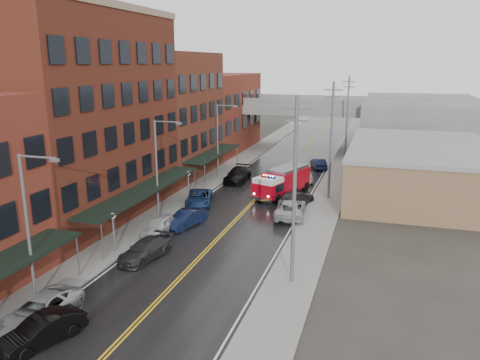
# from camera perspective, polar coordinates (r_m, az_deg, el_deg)

# --- Properties ---
(road) EXTENTS (11.00, 160.00, 0.02)m
(road) POSITION_cam_1_polar(r_m,az_deg,el_deg) (46.24, 1.08, -3.25)
(road) COLOR black
(road) RESTS_ON ground
(sidewalk_left) EXTENTS (3.00, 160.00, 0.15)m
(sidewalk_left) POSITION_cam_1_polar(r_m,az_deg,el_deg) (48.65, -7.22, -2.39)
(sidewalk_left) COLOR slate
(sidewalk_left) RESTS_ON ground
(sidewalk_right) EXTENTS (3.00, 160.00, 0.15)m
(sidewalk_right) POSITION_cam_1_polar(r_m,az_deg,el_deg) (44.86, 10.10, -3.94)
(sidewalk_right) COLOR slate
(sidewalk_right) RESTS_ON ground
(curb_left) EXTENTS (0.30, 160.00, 0.15)m
(curb_left) POSITION_cam_1_polar(r_m,az_deg,el_deg) (48.01, -5.42, -2.57)
(curb_left) COLOR gray
(curb_left) RESTS_ON ground
(curb_right) EXTENTS (0.30, 160.00, 0.15)m
(curb_right) POSITION_cam_1_polar(r_m,az_deg,el_deg) (45.07, 8.01, -3.77)
(curb_right) COLOR gray
(curb_right) RESTS_ON ground
(brick_building_b) EXTENTS (9.00, 20.00, 18.00)m
(brick_building_b) POSITION_cam_1_polar(r_m,az_deg,el_deg) (43.86, -18.63, 7.09)
(brick_building_b) COLOR #501D15
(brick_building_b) RESTS_ON ground
(brick_building_c) EXTENTS (9.00, 15.00, 15.00)m
(brick_building_c) POSITION_cam_1_polar(r_m,az_deg,el_deg) (59.05, -8.62, 7.85)
(brick_building_c) COLOR #5C271B
(brick_building_c) RESTS_ON ground
(brick_building_far) EXTENTS (9.00, 20.00, 12.00)m
(brick_building_far) POSITION_cam_1_polar(r_m,az_deg,el_deg) (75.27, -2.79, 8.19)
(brick_building_far) COLOR maroon
(brick_building_far) RESTS_ON ground
(tan_building) EXTENTS (14.00, 22.00, 5.00)m
(tan_building) POSITION_cam_1_polar(r_m,az_deg,el_deg) (53.78, 20.80, 1.05)
(tan_building) COLOR #826246
(tan_building) RESTS_ON ground
(right_far_block) EXTENTS (18.00, 30.00, 8.00)m
(right_far_block) POSITION_cam_1_polar(r_m,az_deg,el_deg) (83.21, 21.14, 6.45)
(right_far_block) COLOR slate
(right_far_block) RESTS_ON ground
(awning_1) EXTENTS (2.60, 18.00, 3.09)m
(awning_1) POSITION_cam_1_polar(r_m,az_deg,el_deg) (41.92, -11.49, -1.14)
(awning_1) COLOR black
(awning_1) RESTS_ON ground
(awning_2) EXTENTS (2.60, 13.00, 3.09)m
(awning_2) POSITION_cam_1_polar(r_m,az_deg,el_deg) (57.47, -3.21, 3.26)
(awning_2) COLOR black
(awning_2) RESTS_ON ground
(globe_lamp_1) EXTENTS (0.44, 0.44, 3.12)m
(globe_lamp_1) POSITION_cam_1_polar(r_m,az_deg,el_deg) (35.83, -15.21, -5.15)
(globe_lamp_1) COLOR #59595B
(globe_lamp_1) RESTS_ON ground
(globe_lamp_2) EXTENTS (0.44, 0.44, 3.12)m
(globe_lamp_2) POSITION_cam_1_polar(r_m,az_deg,el_deg) (47.70, -6.32, 0.09)
(globe_lamp_2) COLOR #59595B
(globe_lamp_2) RESTS_ON ground
(street_lamp_0) EXTENTS (2.64, 0.22, 9.00)m
(street_lamp_0) POSITION_cam_1_polar(r_m,az_deg,el_deg) (28.99, -24.20, -4.54)
(street_lamp_0) COLOR #59595B
(street_lamp_0) RESTS_ON ground
(street_lamp_1) EXTENTS (2.64, 0.22, 9.00)m
(street_lamp_1) POSITION_cam_1_polar(r_m,az_deg,el_deg) (41.83, -9.85, 2.00)
(street_lamp_1) COLOR #59595B
(street_lamp_1) RESTS_ON ground
(street_lamp_2) EXTENTS (2.64, 0.22, 9.00)m
(street_lamp_2) POSITION_cam_1_polar(r_m,az_deg,el_deg) (56.31, -2.51, 5.32)
(street_lamp_2) COLOR #59595B
(street_lamp_2) RESTS_ON ground
(utility_pole_0) EXTENTS (1.80, 0.24, 12.00)m
(utility_pole_0) POSITION_cam_1_polar(r_m,az_deg,el_deg) (28.86, 6.66, -1.11)
(utility_pole_0) COLOR #59595B
(utility_pole_0) RESTS_ON ground
(utility_pole_1) EXTENTS (1.80, 0.24, 12.00)m
(utility_pole_1) POSITION_cam_1_polar(r_m,az_deg,el_deg) (48.27, 11.05, 4.92)
(utility_pole_1) COLOR #59595B
(utility_pole_1) RESTS_ON ground
(utility_pole_2) EXTENTS (1.80, 0.24, 12.00)m
(utility_pole_2) POSITION_cam_1_polar(r_m,az_deg,el_deg) (68.02, 12.93, 7.46)
(utility_pole_2) COLOR #59595B
(utility_pole_2) RESTS_ON ground
(overpass) EXTENTS (40.00, 10.00, 7.50)m
(overpass) POSITION_cam_1_polar(r_m,az_deg,el_deg) (75.81, 7.86, 8.10)
(overpass) COLOR slate
(overpass) RESTS_ON ground
(fire_truck) EXTENTS (5.12, 8.33, 2.90)m
(fire_truck) POSITION_cam_1_polar(r_m,az_deg,el_deg) (49.85, 5.12, -0.14)
(fire_truck) COLOR #AD0816
(fire_truck) RESTS_ON ground
(parked_car_left_1) EXTENTS (2.95, 4.67, 1.45)m
(parked_car_left_1) POSITION_cam_1_polar(r_m,az_deg,el_deg) (26.70, -23.00, -16.55)
(parked_car_left_1) COLOR black
(parked_car_left_1) RESTS_ON ground
(parked_car_left_2) EXTENTS (2.56, 5.36, 1.48)m
(parked_car_left_2) POSITION_cam_1_polar(r_m,az_deg,el_deg) (28.53, -23.21, -14.48)
(parked_car_left_2) COLOR #96999D
(parked_car_left_2) RESTS_ON ground
(parked_car_left_3) EXTENTS (2.82, 5.06, 1.39)m
(parked_car_left_3) POSITION_cam_1_polar(r_m,az_deg,el_deg) (34.85, -11.49, -8.33)
(parked_car_left_3) COLOR #28282B
(parked_car_left_3) RESTS_ON ground
(parked_car_left_4) EXTENTS (1.88, 4.46, 1.51)m
(parked_car_left_4) POSITION_cam_1_polar(r_m,az_deg,el_deg) (39.36, -9.78, -5.49)
(parked_car_left_4) COLOR #BDBDBD
(parked_car_left_4) RESTS_ON ground
(parked_car_left_5) EXTENTS (2.67, 4.67, 1.45)m
(parked_car_left_5) POSITION_cam_1_polar(r_m,az_deg,el_deg) (40.74, -6.63, -4.72)
(parked_car_left_5) COLOR #0E1633
(parked_car_left_5) RESTS_ON ground
(parked_car_left_6) EXTENTS (3.76, 5.66, 1.45)m
(parked_car_left_6) POSITION_cam_1_polar(r_m,az_deg,el_deg) (46.76, -5.01, -2.19)
(parked_car_left_6) COLOR navy
(parked_car_left_6) RESTS_ON ground
(parked_car_left_7) EXTENTS (2.43, 5.73, 1.65)m
(parked_car_left_7) POSITION_cam_1_polar(r_m,az_deg,el_deg) (55.63, -0.27, 0.64)
(parked_car_left_7) COLOR black
(parked_car_left_7) RESTS_ON ground
(parked_car_right_0) EXTENTS (3.19, 5.91, 1.58)m
(parked_car_right_0) POSITION_cam_1_polar(r_m,az_deg,el_deg) (43.35, 6.17, -3.46)
(parked_car_right_0) COLOR #A1A4A9
(parked_car_right_0) RESTS_ON ground
(parked_car_right_1) EXTENTS (3.54, 5.36, 1.44)m
(parked_car_right_1) POSITION_cam_1_polar(r_m,az_deg,el_deg) (46.84, 6.83, -2.21)
(parked_car_right_1) COLOR #262629
(parked_car_right_1) RESTS_ON ground
(parked_car_right_2) EXTENTS (2.83, 4.65, 1.48)m
(parked_car_right_2) POSITION_cam_1_polar(r_m,az_deg,el_deg) (56.43, 7.92, 0.61)
(parked_car_right_2) COLOR silver
(parked_car_right_2) RESTS_ON ground
(parked_car_right_3) EXTENTS (2.87, 4.54, 1.41)m
(parked_car_right_3) POSITION_cam_1_polar(r_m,az_deg,el_deg) (63.21, 9.55, 1.98)
(parked_car_right_3) COLOR #0E1234
(parked_car_right_3) RESTS_ON ground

